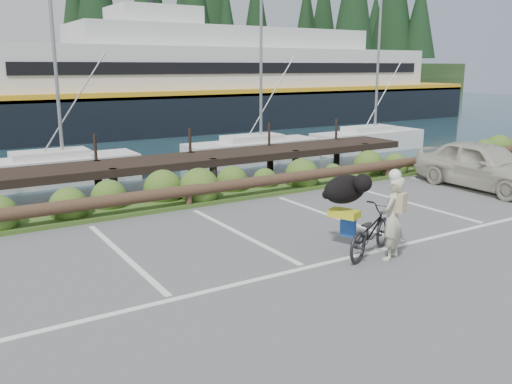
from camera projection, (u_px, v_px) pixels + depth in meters
ground at (294, 261)px, 10.10m from camera, size 72.00×72.00×0.00m
vegetation_strip at (178, 200)px, 14.47m from camera, size 34.00×1.60×0.10m
log_rail at (189, 208)px, 13.91m from camera, size 32.00×0.30×0.60m
bicycle at (371, 231)px, 10.37m from camera, size 1.88×1.27×0.94m
cyclist at (392, 218)px, 10.06m from camera, size 0.68×0.58×1.59m
dog at (345, 189)px, 10.51m from camera, size 0.82×1.08×0.56m
parked_car at (483, 165)px, 15.90m from camera, size 1.77×4.20×1.42m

